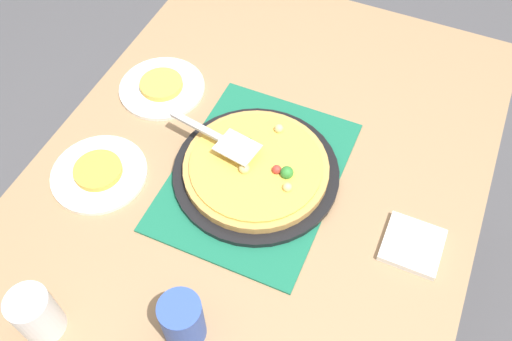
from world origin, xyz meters
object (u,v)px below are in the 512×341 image
(pizza, at_px, (256,167))
(plate_near_left, at_px, (162,88))
(cup_far, at_px, (36,314))
(napkin_stack, at_px, (412,245))
(served_slice_right, at_px, (98,170))
(cup_near, at_px, (182,320))
(pizza_server, at_px, (220,138))
(pizza_pan, at_px, (256,172))
(plate_far_right, at_px, (99,174))
(served_slice_left, at_px, (161,84))

(pizza, relative_size, plate_near_left, 1.50)
(cup_far, bearing_deg, napkin_stack, 126.84)
(served_slice_right, relative_size, cup_near, 0.92)
(plate_near_left, bearing_deg, pizza_server, 60.02)
(pizza_pan, distance_m, plate_far_right, 0.36)
(napkin_stack, bearing_deg, pizza_server, -96.38)
(served_slice_left, relative_size, napkin_stack, 0.92)
(served_slice_right, xyz_separation_m, pizza_server, (-0.16, 0.23, 0.05))
(plate_far_right, bearing_deg, cup_far, 16.74)
(cup_near, height_order, pizza_server, cup_near)
(served_slice_right, bearing_deg, napkin_stack, 98.65)
(pizza_pan, height_order, pizza_server, pizza_server)
(pizza, bearing_deg, pizza_server, -99.35)
(plate_near_left, height_order, cup_far, cup_far)
(pizza, xyz_separation_m, served_slice_left, (-0.15, -0.33, -0.02))
(pizza_pan, relative_size, napkin_stack, 3.17)
(plate_near_left, relative_size, plate_far_right, 1.00)
(plate_near_left, xyz_separation_m, served_slice_left, (0.00, 0.00, 0.01))
(plate_far_right, relative_size, cup_near, 1.83)
(pizza_pan, xyz_separation_m, cup_near, (0.39, 0.02, 0.05))
(cup_near, xyz_separation_m, napkin_stack, (-0.35, 0.35, -0.05))
(plate_far_right, distance_m, served_slice_right, 0.01)
(served_slice_left, height_order, napkin_stack, served_slice_left)
(plate_near_left, bearing_deg, napkin_stack, 75.02)
(pizza_pan, distance_m, pizza, 0.02)
(cup_near, bearing_deg, pizza, -176.52)
(pizza, xyz_separation_m, plate_near_left, (-0.15, -0.33, -0.03))
(napkin_stack, bearing_deg, cup_near, -44.78)
(pizza_pan, relative_size, pizza, 1.15)
(plate_far_right, xyz_separation_m, served_slice_left, (-0.30, -0.00, 0.01))
(cup_near, bearing_deg, pizza_server, -163.42)
(served_slice_right, xyz_separation_m, cup_near, (0.25, 0.36, 0.04))
(plate_far_right, distance_m, pizza_server, 0.29)
(pizza_pan, height_order, plate_far_right, pizza_pan)
(pizza, height_order, napkin_stack, pizza)
(cup_far, distance_m, napkin_stack, 0.75)
(pizza_pan, relative_size, served_slice_left, 3.45)
(pizza, relative_size, cup_near, 2.75)
(pizza_pan, distance_m, served_slice_left, 0.37)
(cup_far, distance_m, pizza_server, 0.52)
(pizza_pan, distance_m, served_slice_right, 0.36)
(cup_near, bearing_deg, plate_near_left, -146.58)
(plate_far_right, relative_size, napkin_stack, 1.83)
(napkin_stack, bearing_deg, plate_far_right, -81.35)
(plate_near_left, height_order, served_slice_right, served_slice_right)
(pizza_server, bearing_deg, served_slice_left, -119.98)
(plate_near_left, bearing_deg, pizza_pan, 65.32)
(plate_near_left, distance_m, served_slice_left, 0.01)
(pizza, height_order, pizza_server, pizza_server)
(plate_near_left, height_order, pizza_server, pizza_server)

